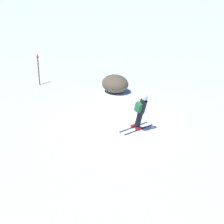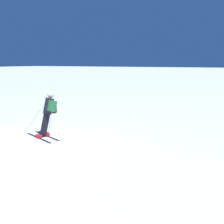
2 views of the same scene
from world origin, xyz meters
name	(u,v)px [view 1 (image 1 of 2)]	position (x,y,z in m)	size (l,w,h in m)	color
ground_plane	(119,123)	(0.00, 0.00, 0.00)	(300.00, 300.00, 0.00)	white
skier	(141,110)	(-1.29, 0.11, 1.04)	(1.24, 1.84, 1.88)	black
exposed_boulder_0	(115,84)	(2.66, -3.53, 0.53)	(1.64, 1.40, 1.07)	brown
trail_marker	(38,68)	(7.33, -1.93, 1.06)	(0.13, 0.13, 1.93)	brown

